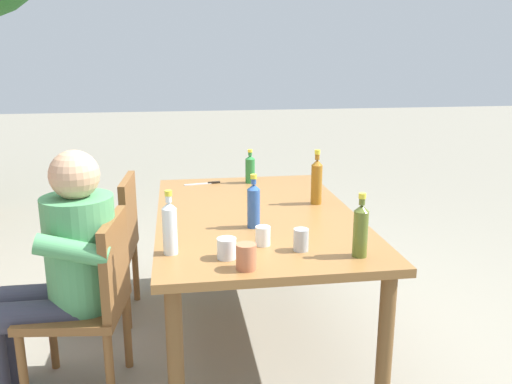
% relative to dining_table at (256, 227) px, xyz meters
% --- Properties ---
extents(ground_plane, '(24.00, 24.00, 0.00)m').
position_rel_dining_table_xyz_m(ground_plane, '(0.00, 0.00, -0.66)').
color(ground_plane, gray).
extents(dining_table, '(1.72, 1.07, 0.74)m').
position_rel_dining_table_xyz_m(dining_table, '(0.00, 0.00, 0.00)').
color(dining_table, olive).
rests_on(dining_table, ground_plane).
extents(chair_far_left, '(0.49, 0.49, 0.87)m').
position_rel_dining_table_xyz_m(chair_far_left, '(-0.40, 0.83, -0.17)').
color(chair_far_left, brown).
rests_on(chair_far_left, ground_plane).
extents(chair_far_right, '(0.47, 0.47, 0.87)m').
position_rel_dining_table_xyz_m(chair_far_right, '(0.38, 0.83, -0.17)').
color(chair_far_right, brown).
rests_on(chair_far_right, ground_plane).
extents(person_in_white_shirt, '(0.47, 0.61, 1.18)m').
position_rel_dining_table_xyz_m(person_in_white_shirt, '(-0.39, 0.94, -0.00)').
color(person_in_white_shirt, '#4C935B').
rests_on(person_in_white_shirt, ground_plane).
extents(bottle_green, '(0.06, 0.06, 0.23)m').
position_rel_dining_table_xyz_m(bottle_green, '(0.70, -0.06, 0.18)').
color(bottle_green, '#287A38').
rests_on(bottle_green, dining_table).
extents(bottle_blue, '(0.06, 0.06, 0.27)m').
position_rel_dining_table_xyz_m(bottle_blue, '(-0.23, 0.05, 0.20)').
color(bottle_blue, '#2D56A3').
rests_on(bottle_blue, dining_table).
extents(bottle_olive, '(0.06, 0.06, 0.28)m').
position_rel_dining_table_xyz_m(bottle_olive, '(-0.69, -0.35, 0.20)').
color(bottle_olive, '#566623').
rests_on(bottle_olive, dining_table).
extents(bottle_clear, '(0.06, 0.06, 0.29)m').
position_rel_dining_table_xyz_m(bottle_clear, '(-0.54, 0.46, 0.20)').
color(bottle_clear, white).
rests_on(bottle_clear, dining_table).
extents(bottle_amber, '(0.06, 0.06, 0.32)m').
position_rel_dining_table_xyz_m(bottle_amber, '(0.14, -0.37, 0.21)').
color(bottle_amber, '#996019').
rests_on(bottle_amber, dining_table).
extents(cup_terracotta, '(0.08, 0.08, 0.11)m').
position_rel_dining_table_xyz_m(cup_terracotta, '(-0.76, 0.15, 0.13)').
color(cup_terracotta, '#BC6B47').
rests_on(cup_terracotta, dining_table).
extents(cup_steel, '(0.07, 0.07, 0.10)m').
position_rel_dining_table_xyz_m(cup_steel, '(-0.58, -0.11, 0.13)').
color(cup_steel, '#B2B7BC').
rests_on(cup_steel, dining_table).
extents(cup_white, '(0.07, 0.07, 0.09)m').
position_rel_dining_table_xyz_m(cup_white, '(-0.49, 0.04, 0.12)').
color(cup_white, white).
rests_on(cup_white, dining_table).
extents(cup_glass, '(0.08, 0.08, 0.09)m').
position_rel_dining_table_xyz_m(cup_glass, '(-0.63, 0.22, 0.12)').
color(cup_glass, silver).
rests_on(cup_glass, dining_table).
extents(table_knife, '(0.06, 0.24, 0.01)m').
position_rel_dining_table_xyz_m(table_knife, '(0.70, 0.24, 0.08)').
color(table_knife, silver).
rests_on(table_knife, dining_table).
extents(backpack_by_near_side, '(0.32, 0.22, 0.43)m').
position_rel_dining_table_xyz_m(backpack_by_near_side, '(1.43, -0.49, -0.45)').
color(backpack_by_near_side, black).
rests_on(backpack_by_near_side, ground_plane).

